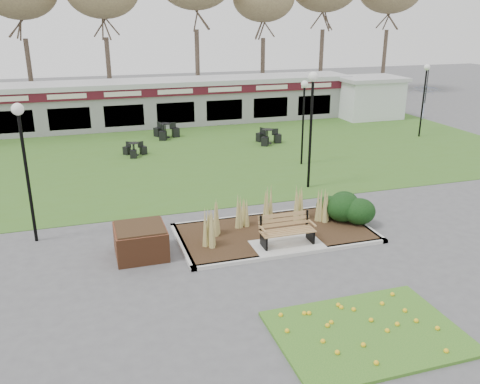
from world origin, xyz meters
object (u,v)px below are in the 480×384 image
object	(u,v)px
bistro_set_c	(166,133)
lamp_post_near_right	(312,105)
lamp_post_far_right	(425,85)
bistro_set_b	(135,151)
patio_umbrella	(425,102)
food_pavilion	(171,102)
service_hut	(369,97)
bistro_set_d	(268,139)
lamp_post_near_left	(22,143)
lamp_post_mid_right	(304,104)
car_black	(45,108)
brick_planter	(141,241)
park_bench	(286,229)

from	to	relation	value
bistro_set_c	lamp_post_near_right	bearing A→B (deg)	-68.69
lamp_post_far_right	bistro_set_b	distance (m)	16.88
bistro_set_b	patio_umbrella	bearing A→B (deg)	1.30
food_pavilion	bistro_set_b	bearing A→B (deg)	-114.09
lamp_post_near_right	bistro_set_b	xyz separation A→B (m)	(-6.39, 7.28, -3.24)
service_hut	bistro_set_d	distance (m)	10.69
patio_umbrella	lamp_post_near_left	bearing A→B (deg)	-155.54
lamp_post_mid_right	bistro_set_d	world-z (taller)	lamp_post_mid_right
lamp_post_near_right	lamp_post_far_right	xyz separation A→B (m)	(10.24, 6.57, -0.42)
lamp_post_near_right	bistro_set_b	bearing A→B (deg)	131.28
food_pavilion	patio_umbrella	xyz separation A→B (m)	(14.32, -6.96, 0.34)
bistro_set_d	car_black	xyz separation A→B (m)	(-12.13, 10.99, 0.54)
bistro_set_b	car_black	distance (m)	12.32
lamp_post_near_left	brick_planter	bearing A→B (deg)	-33.84
patio_umbrella	car_black	bearing A→B (deg)	153.83
lamp_post_far_right	brick_planter	bearing A→B (deg)	-148.46
park_bench	bistro_set_d	distance (m)	13.39
lamp_post_far_right	car_black	world-z (taller)	lamp_post_far_right
park_bench	patio_umbrella	distance (m)	19.21
lamp_post_far_right	bistro_set_c	distance (m)	15.28
service_hut	bistro_set_c	xyz separation A→B (m)	(-14.60, -1.92, -1.15)
lamp_post_far_right	park_bench	bearing A→B (deg)	-138.89
brick_planter	car_black	size ratio (longest dim) A/B	0.30
lamp_post_near_right	lamp_post_mid_right	xyz separation A→B (m)	(1.15, 3.27, -0.56)
lamp_post_far_right	patio_umbrella	bearing A→B (deg)	48.57
park_bench	bistro_set_c	bearing A→B (deg)	93.96
lamp_post_near_right	lamp_post_far_right	world-z (taller)	lamp_post_near_right
service_hut	brick_planter	bearing A→B (deg)	-136.48
lamp_post_near_left	bistro_set_c	bearing A→B (deg)	63.80
brick_planter	food_pavilion	size ratio (longest dim) A/B	0.06
brick_planter	lamp_post_mid_right	world-z (taller)	lamp_post_mid_right
bistro_set_b	bistro_set_c	xyz separation A→B (m)	(2.20, 3.48, 0.06)
brick_planter	lamp_post_far_right	bearing A→B (deg)	31.54
lamp_post_far_right	lamp_post_mid_right	bearing A→B (deg)	-160.06
lamp_post_near_left	bistro_set_d	size ratio (longest dim) A/B	2.95
food_pavilion	bistro_set_d	world-z (taller)	food_pavilion
bistro_set_c	bistro_set_d	world-z (taller)	bistro_set_c
lamp_post_far_right	bistro_set_b	size ratio (longest dim) A/B	3.41
brick_planter	bistro_set_c	distance (m)	15.44
bistro_set_b	park_bench	bearing A→B (deg)	-75.08
service_hut	patio_umbrella	distance (m)	5.08
service_hut	lamp_post_near_left	bearing A→B (deg)	-144.59
lamp_post_far_right	lamp_post_near_left	bearing A→B (deg)	-157.07
food_pavilion	car_black	world-z (taller)	food_pavilion
food_pavilion	service_hut	distance (m)	13.64
service_hut	patio_umbrella	size ratio (longest dim) A/B	1.54
service_hut	lamp_post_mid_right	world-z (taller)	lamp_post_mid_right
lamp_post_near_right	patio_umbrella	xyz separation A→B (m)	(11.22, 7.68, -1.67)
park_bench	brick_planter	size ratio (longest dim) A/B	1.13
lamp_post_near_left	lamp_post_near_right	xyz separation A→B (m)	(10.59, 2.25, 0.25)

